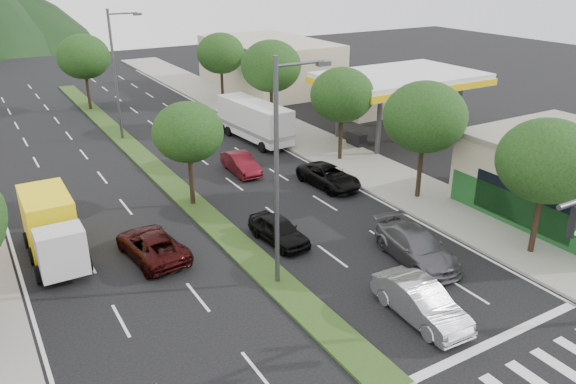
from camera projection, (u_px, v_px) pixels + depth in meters
sidewalk_right at (308, 140)px, 44.39m from camera, size 5.00×90.00×0.15m
median at (142, 156)px, 40.88m from camera, size 1.60×56.00×0.12m
storefront_right at (576, 180)px, 31.18m from camera, size 9.00×10.00×4.00m
gas_canopy at (401, 81)px, 43.32m from camera, size 12.20×8.20×5.25m
bldg_right_far at (269, 64)px, 61.79m from camera, size 10.00×16.00×5.20m
tree_r_a at (547, 161)px, 25.67m from camera, size 4.60×4.60×6.63m
tree_r_b at (425, 117)px, 31.94m from camera, size 4.80×4.80×6.94m
tree_r_c at (342, 95)px, 38.39m from camera, size 4.40×4.40×6.48m
tree_r_d at (271, 66)px, 46.16m from camera, size 5.00×5.00×7.17m
tree_r_e at (221, 53)px, 54.20m from camera, size 4.60×4.60×6.71m
tree_med_near at (188, 132)px, 31.27m from camera, size 4.00×4.00×6.02m
tree_med_far at (83, 57)px, 51.67m from camera, size 4.80×4.80×6.94m
streetlight_near at (281, 164)px, 22.99m from camera, size 2.60×0.25×10.00m
streetlight_mid at (117, 69)px, 42.82m from camera, size 2.60×0.25×10.00m
sedan_silver at (421, 302)px, 22.31m from camera, size 1.79×4.67×1.52m
suv_maroon at (152, 245)px, 26.93m from camera, size 2.72×5.06×1.35m
car_queue_a at (279, 230)px, 28.40m from camera, size 1.92×4.06×1.34m
car_queue_b at (416, 247)px, 26.60m from camera, size 2.78×5.40×1.50m
car_queue_c at (241, 163)px, 37.65m from camera, size 1.60×4.11×1.33m
car_queue_d at (329, 176)px, 35.45m from camera, size 2.49×4.84×1.31m
box_truck at (52, 229)px, 26.81m from camera, size 2.43×6.10×3.00m
motorhome at (254, 120)px, 44.05m from camera, size 3.04×8.11×3.05m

